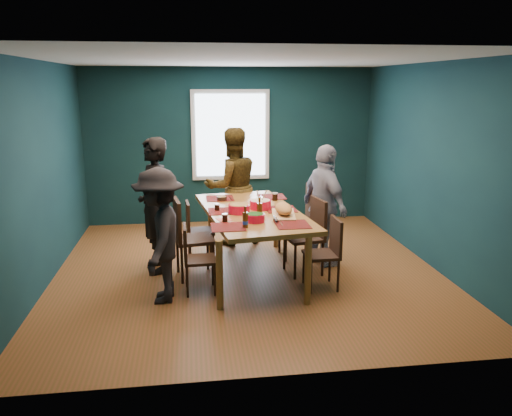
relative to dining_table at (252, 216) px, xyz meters
The scene contains 26 objects.
room 0.71m from the dining_table, 98.20° to the left, with size 5.01×5.01×2.71m.
dining_table is the anchor object (origin of this frame).
chair_left_far 1.02m from the dining_table, 138.31° to the left, with size 0.40×0.40×0.83m.
chair_left_mid 0.86m from the dining_table, behind, with size 0.53×0.53×1.03m.
chair_left_near 0.97m from the dining_table, 146.51° to the right, with size 0.38×0.38×0.82m.
chair_right_far 1.00m from the dining_table, 35.51° to the left, with size 0.49×0.49×1.03m.
chair_right_mid 0.78m from the dining_table, ahead, with size 0.51×0.51×0.98m.
chair_right_near 1.06m from the dining_table, 34.80° to the right, with size 0.40×0.40×0.86m.
person_far_left 1.27m from the dining_table, 167.61° to the left, with size 0.64×0.42×1.77m, color black.
person_back 1.34m from the dining_table, 95.99° to the left, with size 0.87×0.68×1.79m, color black.
person_right 1.02m from the dining_table, 11.10° to the left, with size 0.97×0.40×1.65m, color white.
person_near_left 1.32m from the dining_table, 148.64° to the right, with size 0.99×0.57×1.54m, color black.
bowl_salad 0.25m from the dining_table, 149.71° to the right, with size 0.27×0.27×0.11m.
bowl_dumpling 0.20m from the dining_table, 33.52° to the left, with size 0.28×0.28×0.26m.
bowl_herbs 0.56m from the dining_table, 93.75° to the right, with size 0.23×0.23×0.10m.
cutting_board 0.48m from the dining_table, 41.21° to the right, with size 0.35×0.69×0.15m.
small_bowl 0.71m from the dining_table, 119.71° to the left, with size 0.14×0.14×0.06m.
beer_bottle_a 0.80m from the dining_table, 103.06° to the right, with size 0.07×0.07×0.25m.
beer_bottle_b 0.41m from the dining_table, 83.95° to the right, with size 0.06×0.06×0.25m.
cola_glass_a 0.64m from the dining_table, 128.09° to the right, with size 0.07×0.07×0.10m.
cola_glass_b 0.53m from the dining_table, 43.76° to the right, with size 0.07×0.07×0.09m.
cola_glass_c 0.65m from the dining_table, 53.34° to the left, with size 0.08×0.08×0.11m.
cola_glass_d 0.47m from the dining_table, behind, with size 0.07×0.07×0.09m.
napkin_a 0.35m from the dining_table, ahead, with size 0.14×0.14×0.00m, color #DE6B5D.
napkin_b 0.57m from the dining_table, 133.81° to the right, with size 0.15×0.15×0.00m, color #DE6B5D.
napkin_c 0.82m from the dining_table, 62.65° to the right, with size 0.16×0.16×0.00m, color #DE6B5D.
Camera 1 is at (-0.72, -6.21, 2.42)m, focal length 35.00 mm.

